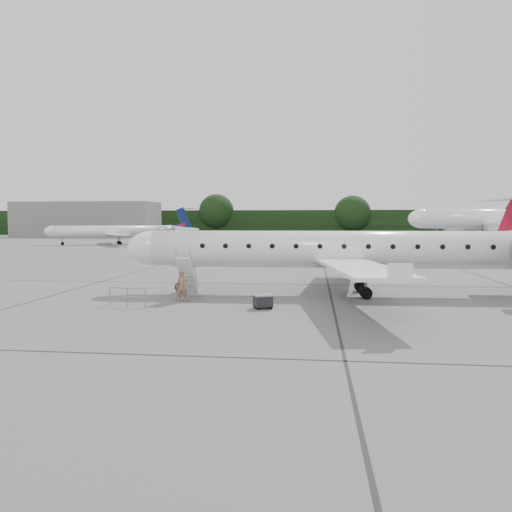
# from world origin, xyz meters

# --- Properties ---
(ground) EXTENTS (320.00, 320.00, 0.00)m
(ground) POSITION_xyz_m (0.00, 0.00, 0.00)
(ground) COLOR slate
(ground) RESTS_ON ground
(treeline) EXTENTS (260.00, 4.00, 8.00)m
(treeline) POSITION_xyz_m (0.00, 130.00, 4.00)
(treeline) COLOR black
(treeline) RESTS_ON ground
(terminal_building) EXTENTS (40.00, 14.00, 10.00)m
(terminal_building) POSITION_xyz_m (-70.00, 110.00, 5.00)
(terminal_building) COLOR slate
(terminal_building) RESTS_ON ground
(main_regional_jet) EXTENTS (31.12, 22.80, 7.83)m
(main_regional_jet) POSITION_xyz_m (-2.79, 2.92, 3.92)
(main_regional_jet) COLOR white
(main_regional_jet) RESTS_ON ground
(airstair) EXTENTS (0.91, 2.28, 2.46)m
(airstair) POSITION_xyz_m (-12.04, 0.41, 1.23)
(airstair) COLOR white
(airstair) RESTS_ON ground
(passenger) EXTENTS (0.70, 0.52, 1.75)m
(passenger) POSITION_xyz_m (-12.01, -0.87, 0.88)
(passenger) COLOR #845848
(passenger) RESTS_ON ground
(safety_railing) EXTENTS (2.16, 0.58, 1.00)m
(safety_railing) POSITION_xyz_m (-14.46, -2.78, 0.50)
(safety_railing) COLOR gray
(safety_railing) RESTS_ON ground
(baggage_cart) EXTENTS (1.12, 1.02, 0.79)m
(baggage_cart) POSITION_xyz_m (-7.29, -2.48, 0.39)
(baggage_cart) COLOR black
(baggage_cart) RESTS_ON ground
(bg_narrowbody) EXTENTS (43.87, 35.75, 13.86)m
(bg_narrowbody) POSITION_xyz_m (31.51, 77.81, 6.93)
(bg_narrowbody) COLOR white
(bg_narrowbody) RESTS_ON ground
(bg_regional_left) EXTENTS (34.02, 30.75, 7.31)m
(bg_regional_left) POSITION_xyz_m (-43.37, 65.14, 3.66)
(bg_regional_left) COLOR white
(bg_regional_left) RESTS_ON ground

